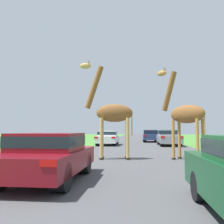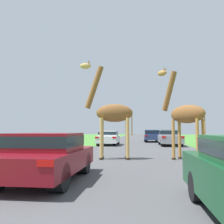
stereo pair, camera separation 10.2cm
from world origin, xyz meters
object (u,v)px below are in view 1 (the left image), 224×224
object	(u,v)px
car_queue_right	(47,155)
car_verge_right	(169,137)
giraffe_companion	(184,114)
car_queue_left	(108,138)
car_far_ahead	(150,135)
giraffe_near_road	(111,113)

from	to	relation	value
car_queue_right	car_verge_right	distance (m)	16.70
giraffe_companion	car_queue_left	xyz separation A→B (m)	(-5.10, 10.64, -1.50)
car_far_ahead	car_queue_left	bearing A→B (deg)	-122.85
car_far_ahead	car_verge_right	world-z (taller)	car_verge_right
giraffe_companion	car_queue_left	distance (m)	11.90
car_verge_right	car_queue_right	bearing A→B (deg)	-108.87
giraffe_near_road	car_verge_right	world-z (taller)	giraffe_near_road
giraffe_near_road	car_queue_left	distance (m)	10.93
giraffe_near_road	giraffe_companion	xyz separation A→B (m)	(3.55, 0.06, -0.06)
car_queue_left	car_verge_right	bearing A→B (deg)	-0.16
car_queue_right	car_verge_right	world-z (taller)	car_verge_right
giraffe_companion	car_verge_right	bearing A→B (deg)	37.79
car_queue_left	car_verge_right	xyz separation A→B (m)	(5.67, -0.02, 0.06)
giraffe_companion	car_queue_right	world-z (taller)	giraffe_companion
giraffe_near_road	car_queue_right	distance (m)	5.49
car_verge_right	car_queue_left	bearing A→B (deg)	179.84
giraffe_near_road	car_far_ahead	bearing A→B (deg)	-14.90
car_queue_right	giraffe_near_road	bearing A→B (deg)	76.07
car_far_ahead	car_verge_right	xyz separation A→B (m)	(1.30, -6.79, 0.01)
car_far_ahead	car_verge_right	distance (m)	6.92
giraffe_near_road	car_verge_right	size ratio (longest dim) A/B	1.10
car_queue_left	car_far_ahead	size ratio (longest dim) A/B	0.88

